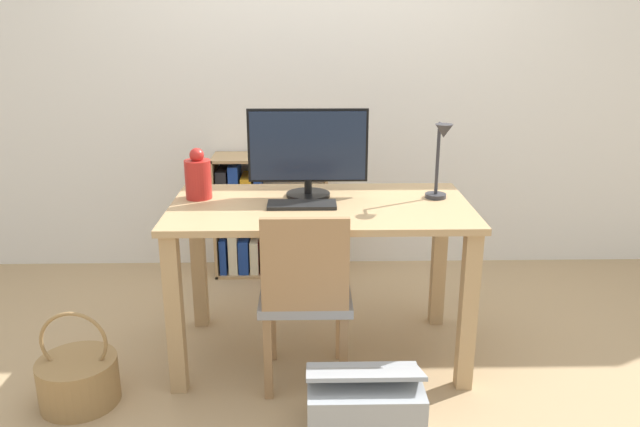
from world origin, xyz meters
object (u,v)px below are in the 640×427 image
at_px(vase, 198,177).
at_px(bookshelf, 253,218).
at_px(keyboard, 302,205).
at_px(basket, 78,379).
at_px(monitor, 308,150).
at_px(desk_lamp, 441,154).
at_px(chair, 305,293).
at_px(storage_box, 364,410).

distance_m(vase, bookshelf, 1.07).
height_order(keyboard, basket, keyboard).
bearing_deg(monitor, keyboard, -99.78).
relative_size(desk_lamp, chair, 0.44).
distance_m(chair, basket, 1.04).
bearing_deg(bookshelf, storage_box, -71.86).
bearing_deg(vase, monitor, 2.75).
relative_size(keyboard, desk_lamp, 0.85).
relative_size(bookshelf, basket, 1.79).
bearing_deg(desk_lamp, basket, -164.88).
height_order(desk_lamp, chair, desk_lamp).
relative_size(basket, storage_box, 0.96).
distance_m(monitor, vase, 0.53).
xyz_separation_m(bookshelf, storage_box, (0.57, -1.73, -0.22)).
bearing_deg(vase, basket, -133.10).
xyz_separation_m(vase, chair, (0.50, -0.39, -0.42)).
distance_m(monitor, chair, 0.68).
bearing_deg(bookshelf, keyboard, -73.14).
height_order(desk_lamp, basket, desk_lamp).
height_order(desk_lamp, bookshelf, desk_lamp).
distance_m(bookshelf, storage_box, 1.83).
distance_m(desk_lamp, storage_box, 1.18).
height_order(keyboard, desk_lamp, desk_lamp).
height_order(vase, chair, vase).
xyz_separation_m(desk_lamp, basket, (-1.60, -0.43, -0.88)).
height_order(vase, bookshelf, vase).
bearing_deg(vase, desk_lamp, -3.76).
xyz_separation_m(chair, basket, (-0.97, -0.11, -0.34)).
height_order(monitor, desk_lamp, monitor).
bearing_deg(keyboard, desk_lamp, 6.27).
height_order(keyboard, bookshelf, keyboard).
bearing_deg(keyboard, bookshelf, 106.86).
xyz_separation_m(bookshelf, basket, (-0.63, -1.44, -0.25)).
height_order(monitor, chair, monitor).
height_order(vase, storage_box, vase).
bearing_deg(chair, keyboard, 98.91).
relative_size(chair, basket, 1.94).
relative_size(keyboard, bookshelf, 0.41).
distance_m(vase, storage_box, 1.30).
bearing_deg(desk_lamp, chair, -152.94).
xyz_separation_m(keyboard, basket, (-0.96, -0.36, -0.66)).
relative_size(vase, desk_lamp, 0.66).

